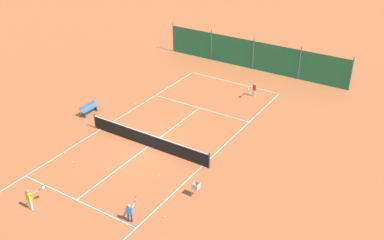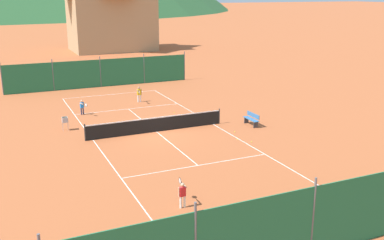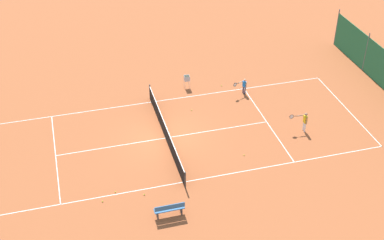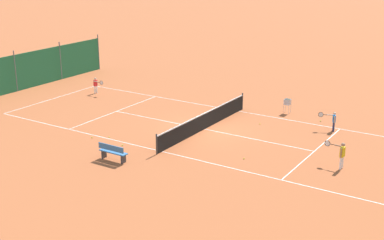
% 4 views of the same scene
% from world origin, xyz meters
% --- Properties ---
extents(ground_plane, '(600.00, 600.00, 0.00)m').
position_xyz_m(ground_plane, '(0.00, 0.00, 0.00)').
color(ground_plane, '#A8542D').
extents(court_line_markings, '(8.25, 23.85, 0.01)m').
position_xyz_m(court_line_markings, '(0.00, 0.00, 0.00)').
color(court_line_markings, white).
rests_on(court_line_markings, ground).
extents(tennis_net, '(9.18, 0.08, 1.06)m').
position_xyz_m(tennis_net, '(0.00, 0.00, 0.50)').
color(tennis_net, '#2D2D2D').
rests_on(tennis_net, ground).
extents(player_far_service, '(0.47, 1.03, 1.27)m').
position_xyz_m(player_far_service, '(1.45, 8.16, 0.74)').
color(player_far_service, white).
rests_on(player_far_service, ground).
extents(player_far_baseline, '(0.40, 0.97, 1.10)m').
position_xyz_m(player_far_baseline, '(-3.53, 6.13, 0.65)').
color(player_far_baseline, '#23284C').
rests_on(player_far_baseline, ground).
extents(tennis_ball_alley_left, '(0.07, 0.07, 0.07)m').
position_xyz_m(tennis_ball_alley_left, '(4.54, -2.19, 0.03)').
color(tennis_ball_alley_left, '#CCE033').
rests_on(tennis_ball_alley_left, ground).
extents(tennis_ball_by_net_left, '(0.07, 0.07, 0.07)m').
position_xyz_m(tennis_ball_by_net_left, '(4.49, -4.33, 0.03)').
color(tennis_ball_by_net_left, '#CCE033').
rests_on(tennis_ball_by_net_left, ground).
extents(tennis_ball_near_corner, '(0.07, 0.07, 0.07)m').
position_xyz_m(tennis_ball_near_corner, '(2.81, 3.90, 0.03)').
color(tennis_ball_near_corner, '#CCE033').
rests_on(tennis_ball_near_corner, ground).
extents(tennis_ball_mid_court, '(0.07, 0.07, 0.07)m').
position_xyz_m(tennis_ball_mid_court, '(-2.43, 2.25, 0.03)').
color(tennis_ball_mid_court, '#CCE033').
rests_on(tennis_ball_mid_court, ground).
extents(tennis_ball_service_box, '(0.07, 0.07, 0.07)m').
position_xyz_m(tennis_ball_service_box, '(-4.84, 5.01, 0.03)').
color(tennis_ball_service_box, '#CCE033').
rests_on(tennis_ball_service_box, ground).
extents(tennis_ball_by_net_right, '(0.07, 0.07, 0.07)m').
position_xyz_m(tennis_ball_by_net_right, '(3.94, -3.59, 0.03)').
color(tennis_ball_by_net_right, '#CCE033').
rests_on(tennis_ball_by_net_right, ground).
extents(ball_hopper, '(0.36, 0.36, 0.89)m').
position_xyz_m(ball_hopper, '(-5.30, 2.71, 0.66)').
color(ball_hopper, '#B7B7BC').
rests_on(ball_hopper, ground).
extents(courtside_bench, '(0.36, 1.50, 0.84)m').
position_xyz_m(courtside_bench, '(6.34, -1.27, 0.45)').
color(courtside_bench, '#336699').
rests_on(courtside_bench, ground).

